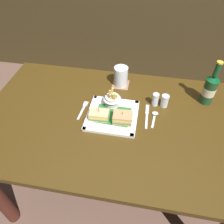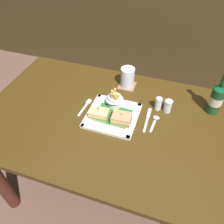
{
  "view_description": "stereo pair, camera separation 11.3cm",
  "coord_description": "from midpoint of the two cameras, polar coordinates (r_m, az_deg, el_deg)",
  "views": [
    {
      "loc": [
        0.14,
        -0.78,
        1.57
      ],
      "look_at": [
        -0.0,
        0.01,
        0.78
      ],
      "focal_mm": 35.24,
      "sensor_mm": 36.0,
      "label": 1
    },
    {
      "loc": [
        0.25,
        -0.75,
        1.57
      ],
      "look_at": [
        -0.0,
        0.01,
        0.78
      ],
      "focal_mm": 35.24,
      "sensor_mm": 36.0,
      "label": 2
    }
  ],
  "objects": [
    {
      "name": "fork",
      "position": [
        1.22,
        -4.32,
        1.38
      ],
      "size": [
        0.03,
        0.14,
        0.0
      ],
      "color": "silver",
      "rests_on": "dining_table"
    },
    {
      "name": "salt_shaker",
      "position": [
        1.22,
        14.53,
        1.78
      ],
      "size": [
        0.04,
        0.04,
        0.08
      ],
      "color": "silver",
      "rests_on": "dining_table"
    },
    {
      "name": "water_glass",
      "position": [
        1.33,
        6.41,
        8.55
      ],
      "size": [
        0.08,
        0.08,
        0.12
      ],
      "color": "silver",
      "rests_on": "dining_table"
    },
    {
      "name": "sandwich_half_left",
      "position": [
        1.13,
        -0.55,
        -0.58
      ],
      "size": [
        0.1,
        0.07,
        0.08
      ],
      "color": "#D9C086",
      "rests_on": "square_plate"
    },
    {
      "name": "ground_plane",
      "position": [
        1.76,
        1.91,
        -18.56
      ],
      "size": [
        6.0,
        6.0,
        0.0
      ],
      "primitive_type": "plane",
      "color": "brown"
    },
    {
      "name": "spoon",
      "position": [
        1.17,
        13.93,
        -2.07
      ],
      "size": [
        0.03,
        0.12,
        0.01
      ],
      "color": "silver",
      "rests_on": "dining_table"
    },
    {
      "name": "dining_table",
      "position": [
        1.25,
        2.56,
        -6.13
      ],
      "size": [
        1.4,
        0.85,
        0.74
      ],
      "color": "#45300F",
      "rests_on": "ground_plane"
    },
    {
      "name": "sandwich_half_right",
      "position": [
        1.11,
        5.39,
        -1.9
      ],
      "size": [
        0.1,
        0.08,
        0.07
      ],
      "color": "tan",
      "rests_on": "square_plate"
    },
    {
      "name": "beer_bottle",
      "position": [
        1.28,
        27.88,
        3.18
      ],
      "size": [
        0.07,
        0.07,
        0.26
      ],
      "color": "#1E4724",
      "rests_on": "dining_table"
    },
    {
      "name": "drink_coaster",
      "position": [
        1.37,
        6.24,
        6.77
      ],
      "size": [
        0.1,
        0.1,
        0.0
      ],
      "primitive_type": "cube",
      "color": "#976E50",
      "rests_on": "dining_table"
    },
    {
      "name": "knife",
      "position": [
        1.17,
        11.94,
        -1.81
      ],
      "size": [
        0.02,
        0.18,
        0.0
      ],
      "color": "silver",
      "rests_on": "dining_table"
    },
    {
      "name": "square_plate",
      "position": [
        1.16,
        2.81,
        -1.04
      ],
      "size": [
        0.26,
        0.26,
        0.02
      ],
      "color": "white",
      "rests_on": "dining_table"
    },
    {
      "name": "pepper_shaker",
      "position": [
        1.22,
        16.86,
        1.19
      ],
      "size": [
        0.04,
        0.04,
        0.07
      ],
      "color": "silver",
      "rests_on": "dining_table"
    },
    {
      "name": "fries_cup",
      "position": [
        1.18,
        3.4,
        3.21
      ],
      "size": [
        0.1,
        0.1,
        0.11
      ],
      "color": "silver",
      "rests_on": "square_plate"
    }
  ]
}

